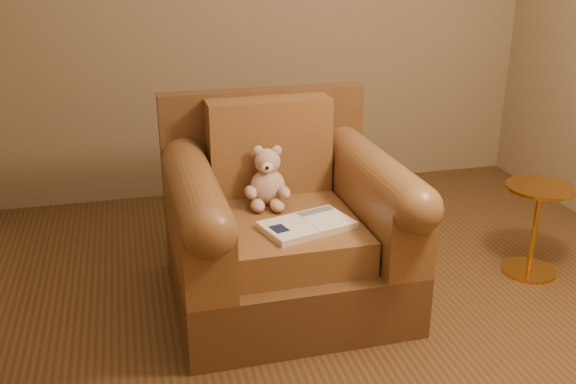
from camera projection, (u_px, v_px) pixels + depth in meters
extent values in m
plane|color=#52381C|center=(348.00, 330.00, 3.07)|extent=(4.00, 4.00, 0.00)
cube|color=#846F51|center=(258.00, 2.00, 4.39)|extent=(4.00, 0.02, 2.70)
cube|color=brown|center=(285.00, 271.00, 3.29)|extent=(1.13, 1.07, 0.31)
cube|color=brown|center=(263.00, 151.00, 3.54)|extent=(1.12, 0.12, 0.69)
cube|color=brown|center=(288.00, 233.00, 3.16)|extent=(0.66, 0.79, 0.17)
cube|color=brown|center=(269.00, 146.00, 3.38)|extent=(0.65, 0.19, 0.50)
cube|color=brown|center=(197.00, 225.00, 3.01)|extent=(0.23, 0.95, 0.36)
cube|color=brown|center=(374.00, 206.00, 3.23)|extent=(0.23, 0.95, 0.36)
cylinder|color=brown|center=(195.00, 190.00, 2.95)|extent=(0.23, 0.95, 0.22)
cylinder|color=brown|center=(375.00, 173.00, 3.16)|extent=(0.23, 0.95, 0.22)
ellipsoid|color=tan|center=(268.00, 187.00, 3.27)|extent=(0.18, 0.16, 0.19)
sphere|color=tan|center=(267.00, 162.00, 3.24)|extent=(0.13, 0.13, 0.13)
ellipsoid|color=tan|center=(258.00, 151.00, 3.22)|extent=(0.05, 0.03, 0.05)
ellipsoid|color=tan|center=(277.00, 151.00, 3.22)|extent=(0.05, 0.03, 0.05)
ellipsoid|color=beige|center=(267.00, 168.00, 3.18)|extent=(0.06, 0.04, 0.05)
sphere|color=black|center=(267.00, 168.00, 3.16)|extent=(0.02, 0.02, 0.02)
ellipsoid|color=tan|center=(251.00, 192.00, 3.20)|extent=(0.06, 0.12, 0.06)
ellipsoid|color=tan|center=(284.00, 192.00, 3.20)|extent=(0.06, 0.12, 0.06)
ellipsoid|color=tan|center=(258.00, 205.00, 3.19)|extent=(0.07, 0.12, 0.06)
ellipsoid|color=tan|center=(277.00, 205.00, 3.19)|extent=(0.07, 0.12, 0.06)
cube|color=beige|center=(307.00, 225.00, 3.00)|extent=(0.47, 0.36, 0.03)
cube|color=white|center=(288.00, 227.00, 2.95)|extent=(0.26, 0.30, 0.00)
cube|color=white|center=(326.00, 218.00, 3.05)|extent=(0.26, 0.30, 0.00)
cube|color=beige|center=(307.00, 222.00, 3.00)|extent=(0.08, 0.24, 0.00)
cube|color=#0F1638|center=(279.00, 229.00, 2.93)|extent=(0.09, 0.10, 0.00)
cube|color=slate|center=(316.00, 211.00, 3.12)|extent=(0.20, 0.10, 0.00)
cylinder|color=gold|center=(528.00, 270.00, 3.61)|extent=(0.30, 0.30, 0.02)
cylinder|color=gold|center=(535.00, 230.00, 3.52)|extent=(0.03, 0.03, 0.48)
cylinder|color=gold|center=(541.00, 187.00, 3.43)|extent=(0.37, 0.37, 0.02)
cylinder|color=gold|center=(541.00, 190.00, 3.43)|extent=(0.03, 0.03, 0.02)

